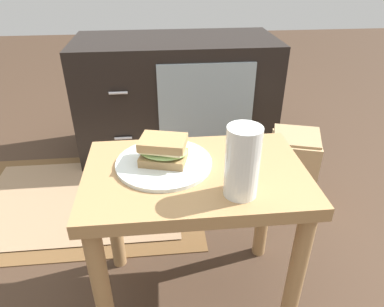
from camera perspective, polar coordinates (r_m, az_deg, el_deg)
name	(u,v)px	position (r m, az deg, el deg)	size (l,w,h in m)	color
ground_plane	(195,291)	(1.19, 0.46, -21.65)	(8.00, 8.00, 0.00)	#3D2B1E
side_table	(195,199)	(0.93, 0.55, -7.49)	(0.56, 0.36, 0.46)	#A37A4C
tv_cabinet	(177,97)	(1.80, -2.49, 9.26)	(0.96, 0.46, 0.58)	black
area_rug	(82,199)	(1.60, -17.65, -7.06)	(1.01, 0.71, 0.01)	brown
plate	(164,163)	(0.90, -4.62, -1.54)	(0.25, 0.25, 0.01)	silver
sandwich_front	(163,150)	(0.88, -4.72, 0.55)	(0.14, 0.12, 0.07)	#9E7A4C
beer_glass	(242,164)	(0.76, 8.23, -1.70)	(0.08, 0.08, 0.17)	silver
paper_bag	(292,168)	(1.51, 16.03, -2.35)	(0.23, 0.21, 0.32)	tan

